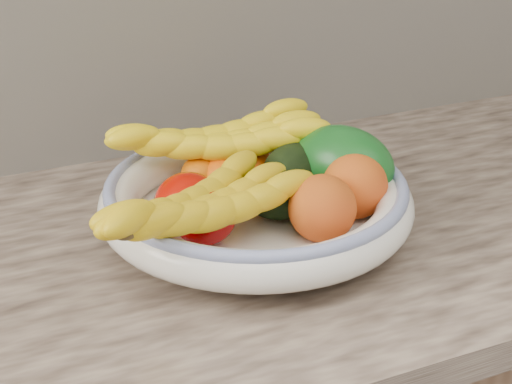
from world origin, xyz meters
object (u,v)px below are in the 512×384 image
object	(u,v)px
green_mango	(342,164)
fruit_bowl	(256,200)
banana_bunch_back	(217,146)
banana_bunch_front	(201,213)

from	to	relation	value
green_mango	fruit_bowl	bearing A→B (deg)	148.91
banana_bunch_back	banana_bunch_front	distance (m)	0.19
green_mango	banana_bunch_front	bearing A→B (deg)	166.01
fruit_bowl	green_mango	size ratio (longest dim) A/B	2.75
banana_bunch_back	banana_bunch_front	bearing A→B (deg)	-110.09
banana_bunch_back	banana_bunch_front	xyz separation A→B (m)	(-0.08, -0.17, -0.01)
green_mango	banana_bunch_front	distance (m)	0.23
green_mango	banana_bunch_back	size ratio (longest dim) A/B	0.47
fruit_bowl	banana_bunch_front	xyz separation A→B (m)	(-0.10, -0.07, 0.03)
fruit_bowl	banana_bunch_back	world-z (taller)	banana_bunch_back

